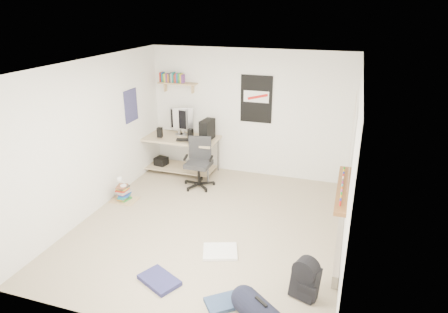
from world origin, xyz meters
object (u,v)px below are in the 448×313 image
(office_chair, at_px, (199,162))
(desk, at_px, (177,155))
(book_stack, at_px, (124,193))
(backpack, at_px, (305,282))

(office_chair, bearing_deg, desk, 130.41)
(book_stack, bearing_deg, desk, 76.58)
(office_chair, height_order, book_stack, office_chair)
(office_chair, distance_m, backpack, 3.39)
(desk, distance_m, book_stack, 1.55)
(desk, relative_size, backpack, 4.20)
(office_chair, bearing_deg, book_stack, -149.50)
(office_chair, relative_size, book_stack, 2.39)
(backpack, relative_size, book_stack, 1.03)
(book_stack, bearing_deg, office_chair, 42.25)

